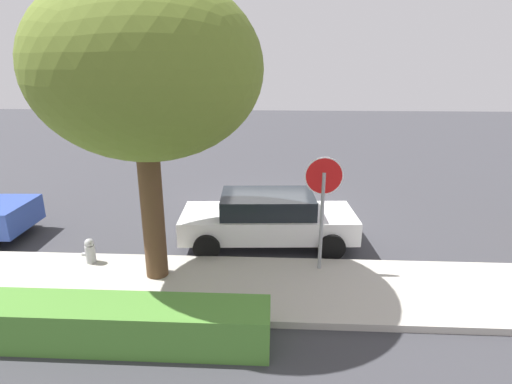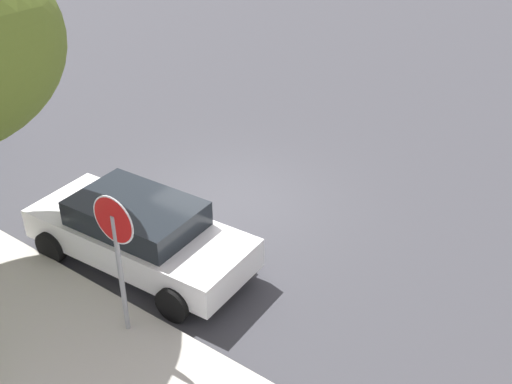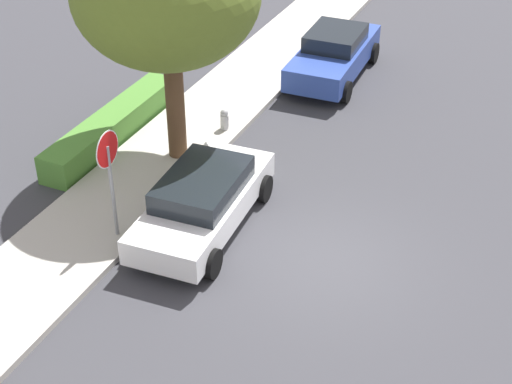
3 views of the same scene
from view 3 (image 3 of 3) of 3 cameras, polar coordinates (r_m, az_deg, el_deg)
ground_plane at (r=16.52m, az=4.65°, el=-4.80°), size 60.00×60.00×0.00m
sidewalk_curb at (r=18.39m, az=-10.01°, el=-0.54°), size 32.00×2.45×0.14m
stop_sign at (r=16.24m, az=-10.62°, el=1.79°), size 0.80×0.08×2.65m
parked_car_white at (r=16.98m, az=-3.88°, el=-0.59°), size 4.43×2.14×1.36m
parked_car_blue at (r=23.88m, az=5.68°, el=9.98°), size 4.42×2.07×1.45m
fire_hydrant at (r=20.77m, az=-2.30°, el=5.16°), size 0.30×0.22×0.72m
front_yard_hedge at (r=20.83m, az=-10.37°, el=4.73°), size 5.26×0.84×0.74m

